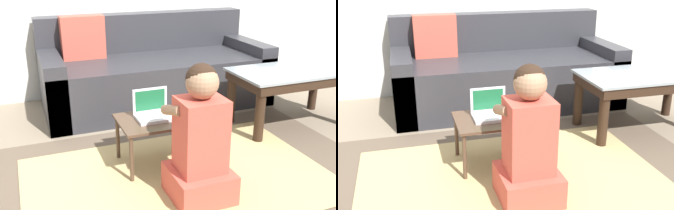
{
  "view_description": "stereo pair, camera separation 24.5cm",
  "coord_description": "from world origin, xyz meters",
  "views": [
    {
      "loc": [
        -0.88,
        -1.99,
        1.22
      ],
      "look_at": [
        -0.04,
        0.16,
        0.37
      ],
      "focal_mm": 42.0,
      "sensor_mm": 36.0,
      "label": 1
    },
    {
      "loc": [
        -0.64,
        -2.06,
        1.22
      ],
      "look_at": [
        -0.04,
        0.16,
        0.37
      ],
      "focal_mm": 42.0,
      "sensor_mm": 36.0,
      "label": 2
    }
  ],
  "objects": [
    {
      "name": "ground_plane",
      "position": [
        0.0,
        0.0,
        0.0
      ],
      "size": [
        16.0,
        16.0,
        0.0
      ],
      "primitive_type": "plane",
      "color": "#7F705B"
    },
    {
      "name": "area_rug",
      "position": [
        -0.07,
        -0.11,
        0.0
      ],
      "size": [
        2.47,
        1.59,
        0.01
      ],
      "color": "brown",
      "rests_on": "ground_plane"
    },
    {
      "name": "couch",
      "position": [
        0.23,
        1.21,
        0.28
      ],
      "size": [
        1.93,
        0.85,
        0.79
      ],
      "color": "#2D2D33",
      "rests_on": "ground_plane"
    },
    {
      "name": "coffee_table",
      "position": [
        1.06,
        0.35,
        0.37
      ],
      "size": [
        0.92,
        0.51,
        0.44
      ],
      "color": "gray",
      "rests_on": "ground_plane"
    },
    {
      "name": "laptop_desk",
      "position": [
        -0.07,
        0.11,
        0.28
      ],
      "size": [
        0.58,
        0.36,
        0.31
      ],
      "color": "#4C3828",
      "rests_on": "ground_plane"
    },
    {
      "name": "laptop",
      "position": [
        -0.15,
        0.13,
        0.34
      ],
      "size": [
        0.22,
        0.16,
        0.18
      ],
      "color": "silver",
      "rests_on": "laptop_desk"
    },
    {
      "name": "computer_mouse",
      "position": [
        0.04,
        0.06,
        0.33
      ],
      "size": [
        0.07,
        0.1,
        0.04
      ],
      "color": "#B2B7C1",
      "rests_on": "laptop_desk"
    },
    {
      "name": "person_seated",
      "position": [
        -0.05,
        -0.32,
        0.32
      ],
      "size": [
        0.32,
        0.39,
        0.75
      ],
      "color": "#CC4C3D",
      "rests_on": "ground_plane"
    }
  ]
}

